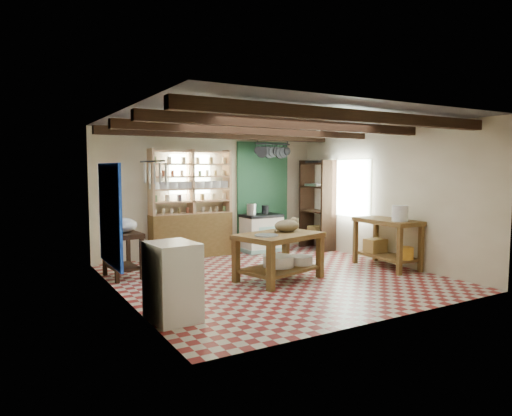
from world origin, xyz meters
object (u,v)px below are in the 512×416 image
work_table (279,257)px  right_counter (387,243)px  cat (287,226)px  prep_table (123,255)px  stove (261,233)px  white_cabinet (173,281)px

work_table → right_counter: (2.22, -0.21, 0.06)m
right_counter → cat: size_ratio=2.82×
work_table → prep_table: (-2.16, 1.45, -0.00)m
stove → white_cabinet: white_cabinet is taller
right_counter → cat: 2.06m
white_cabinet → right_counter: white_cabinet is taller
work_table → right_counter: size_ratio=1.08×
stove → cat: cat is taller
prep_table → white_cabinet: 2.48m
prep_table → white_cabinet: bearing=-95.1°
stove → right_counter: size_ratio=0.67×
stove → prep_table: stove is taller
stove → cat: 2.42m
stove → white_cabinet: 4.67m
right_counter → stove: bearing=116.4°
prep_table → white_cabinet: white_cabinet is taller
stove → right_counter: bearing=-67.0°
work_table → cat: (0.23, 0.11, 0.48)m
right_counter → work_table: bearing=176.6°
right_counter → cat: (-1.99, 0.32, 0.42)m
work_table → prep_table: size_ratio=1.78×
white_cabinet → right_counter: (4.40, 0.81, -0.02)m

